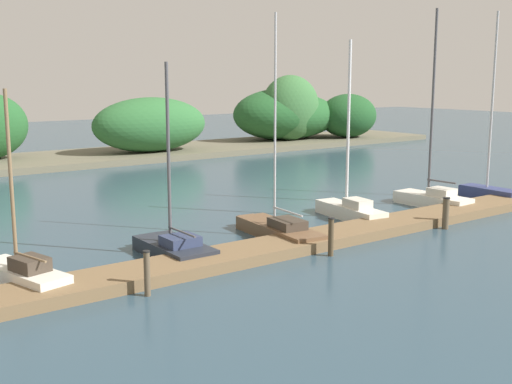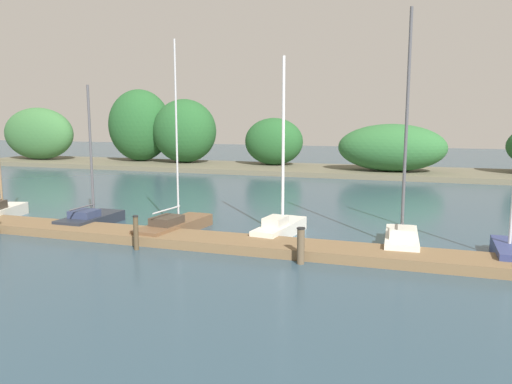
% 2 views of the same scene
% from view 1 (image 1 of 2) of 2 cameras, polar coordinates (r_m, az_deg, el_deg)
% --- Properties ---
extents(dock_pier, '(28.56, 1.80, 0.35)m').
position_cam_1_polar(dock_pier, '(21.72, 4.27, -4.40)').
color(dock_pier, brown).
rests_on(dock_pier, ground).
extents(far_shore, '(66.61, 8.00, 7.42)m').
position_cam_1_polar(far_shore, '(44.91, -15.74, 5.84)').
color(far_shore, '#66604C').
rests_on(far_shore, ground).
extents(sailboat_1, '(1.75, 3.57, 5.32)m').
position_cam_1_polar(sailboat_1, '(18.67, -20.04, -6.75)').
color(sailboat_1, silver).
rests_on(sailboat_1, ground).
extents(sailboat_2, '(1.41, 3.47, 6.06)m').
position_cam_1_polar(sailboat_2, '(20.67, -7.33, -4.71)').
color(sailboat_2, '#232833').
rests_on(sailboat_2, ground).
extents(sailboat_3, '(1.67, 4.56, 7.74)m').
position_cam_1_polar(sailboat_3, '(22.85, 1.91, -3.21)').
color(sailboat_3, brown).
rests_on(sailboat_3, ground).
extents(sailboat_4, '(1.40, 3.88, 7.02)m').
position_cam_1_polar(sailboat_4, '(26.15, 8.18, -1.36)').
color(sailboat_4, silver).
rests_on(sailboat_4, ground).
extents(sailboat_5, '(1.27, 3.70, 8.43)m').
position_cam_1_polar(sailboat_5, '(29.30, 15.18, -0.31)').
color(sailboat_5, silver).
rests_on(sailboat_5, ground).
extents(sailboat_6, '(1.01, 3.00, 8.46)m').
position_cam_1_polar(sailboat_6, '(31.76, 19.77, 0.28)').
color(sailboat_6, navy).
rests_on(sailboat_6, ground).
extents(mooring_piling_1, '(0.19, 0.19, 1.22)m').
position_cam_1_polar(mooring_piling_1, '(17.07, -9.58, -7.06)').
color(mooring_piling_1, brown).
rests_on(mooring_piling_1, ground).
extents(mooring_piling_2, '(0.20, 0.20, 1.24)m').
position_cam_1_polar(mooring_piling_2, '(20.62, 6.62, -3.93)').
color(mooring_piling_2, '#4C3D28').
rests_on(mooring_piling_2, ground).
extents(mooring_piling_3, '(0.28, 0.28, 1.20)m').
position_cam_1_polar(mooring_piling_3, '(25.10, 16.37, -1.79)').
color(mooring_piling_3, brown).
rests_on(mooring_piling_3, ground).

